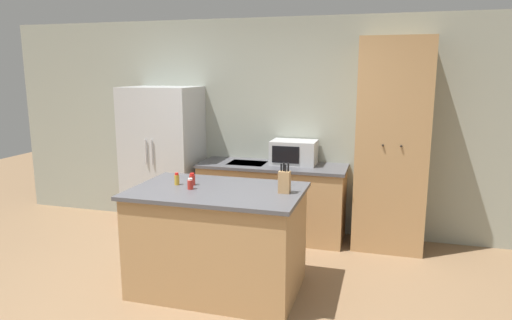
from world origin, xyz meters
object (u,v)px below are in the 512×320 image
pantry_cabinet (392,146)px  fire_extinguisher (128,207)px  spice_bottle_short_red (177,179)px  spice_bottle_tall_dark (190,184)px  spice_bottle_amber_oil (192,179)px  microwave (294,152)px  knife_block (284,181)px  refrigerator (164,158)px

pantry_cabinet → fire_extinguisher: size_ratio=5.62×
spice_bottle_short_red → fire_extinguisher: bearing=134.9°
spice_bottle_tall_dark → spice_bottle_amber_oil: bearing=107.7°
microwave → knife_block: bearing=-81.6°
knife_block → spice_bottle_amber_oil: knife_block is taller
spice_bottle_short_red → fire_extinguisher: 2.20m
spice_bottle_tall_dark → microwave: bearing=69.7°
fire_extinguisher → knife_block: bearing=-30.6°
refrigerator → pantry_cabinet: (2.74, 0.07, 0.27)m
knife_block → fire_extinguisher: size_ratio=0.64×
refrigerator → knife_block: size_ratio=6.71×
fire_extinguisher → spice_bottle_short_red: bearing=-45.1°
spice_bottle_short_red → spice_bottle_amber_oil: 0.14m
refrigerator → spice_bottle_short_red: size_ratio=15.81×
spice_bottle_tall_dark → spice_bottle_amber_oil: spice_bottle_amber_oil is taller
spice_bottle_tall_dark → spice_bottle_amber_oil: size_ratio=0.89×
pantry_cabinet → knife_block: bearing=-121.2°
microwave → spice_bottle_amber_oil: (-0.65, -1.49, -0.03)m
microwave → fire_extinguisher: 2.39m
spice_bottle_tall_dark → spice_bottle_short_red: 0.21m
spice_bottle_tall_dark → refrigerator: bearing=124.8°
refrigerator → knife_block: (1.86, -1.38, 0.15)m
spice_bottle_short_red → spice_bottle_amber_oil: spice_bottle_short_red is taller
pantry_cabinet → spice_bottle_short_red: 2.39m
pantry_cabinet → microwave: bearing=176.4°
knife_block → fire_extinguisher: 2.98m
pantry_cabinet → microwave: 1.11m
pantry_cabinet → spice_bottle_amber_oil: size_ratio=20.85×
spice_bottle_tall_dark → spice_bottle_short_red: (-0.18, 0.11, 0.01)m
spice_bottle_amber_oil → spice_bottle_tall_dark: bearing=-72.3°
refrigerator → spice_bottle_amber_oil: (0.99, -1.35, 0.11)m
refrigerator → microwave: bearing=5.0°
microwave → spice_bottle_amber_oil: microwave is taller
knife_block → spice_bottle_short_red: knife_block is taller
spice_bottle_tall_dark → spice_bottle_amber_oil: 0.15m
microwave → spice_bottle_amber_oil: size_ratio=4.74×
pantry_cabinet → microwave: pantry_cabinet is taller
pantry_cabinet → refrigerator: bearing=-178.5°
refrigerator → fire_extinguisher: (-0.59, 0.07, -0.71)m
spice_bottle_tall_dark → fire_extinguisher: (-1.63, 1.56, -0.81)m
knife_block → spice_bottle_tall_dark: (-0.83, -0.11, -0.05)m
microwave → spice_bottle_tall_dark: (-0.60, -1.63, -0.03)m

